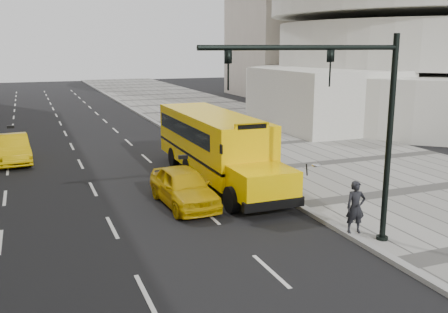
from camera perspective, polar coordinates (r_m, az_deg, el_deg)
name	(u,v)px	position (r m, az deg, el deg)	size (l,w,h in m)	color
ground	(116,187)	(22.41, -12.20, -3.39)	(140.00, 140.00, 0.00)	black
sidewalk_museum	(346,162)	(26.95, 13.79, -0.62)	(12.00, 140.00, 0.15)	gray
curb_museum	(242,172)	(24.03, 2.02, -1.84)	(0.30, 140.00, 0.15)	gray
school_bus	(214,141)	(22.95, -1.20, 1.80)	(2.96, 11.56, 3.19)	#FFC800
taxi_near	(184,187)	(19.29, -4.64, -3.46)	(1.75, 4.34, 1.48)	#D3A707
taxi_far	(13,149)	(28.51, -23.01, 0.82)	(1.56, 4.48, 1.48)	#D3A707
pedestrian	(356,207)	(16.56, 14.80, -5.62)	(0.62, 0.41, 1.71)	black
traffic_signal	(351,116)	(14.68, 14.33, 4.50)	(6.18, 0.36, 6.40)	black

